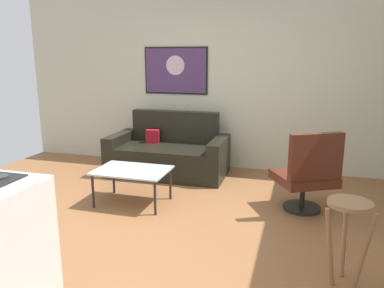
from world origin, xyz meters
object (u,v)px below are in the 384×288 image
Objects in this scene: coffee_table at (132,172)px; wall_painting at (176,71)px; armchair at (308,174)px; couch at (169,154)px; bar_stool at (348,220)px.

coffee_table is 2.14m from wall_painting.
coffee_table is at bearing -88.17° from wall_painting.
coffee_table is at bearing -171.45° from armchair.
couch is 1.34m from wall_painting.
wall_painting is at bearing 143.51° from armchair.
armchair is 2.77m from wall_painting.
wall_painting reaches higher than armchair.
wall_painting is (-2.34, 2.87, 0.98)m from bar_stool.
bar_stool reaches higher than coffee_table.
couch is 2.01× the size of coffee_table.
armchair reaches higher than coffee_table.
armchair is 1.39× the size of bar_stool.
coffee_table is 1.27× the size of bar_stool.
coffee_table is at bearing -90.59° from couch.
bar_stool is (2.28, -1.05, 0.14)m from coffee_table.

